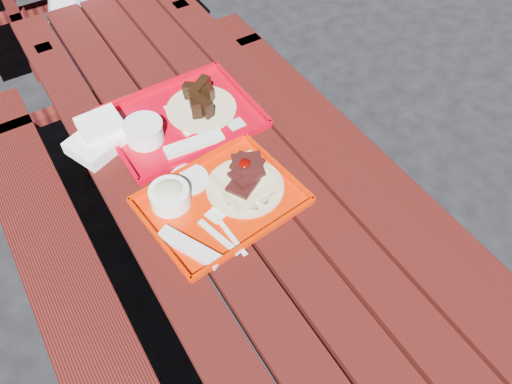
# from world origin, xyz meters

# --- Properties ---
(ground) EXTENTS (60.00, 60.00, 0.00)m
(ground) POSITION_xyz_m (0.00, 0.00, 0.00)
(ground) COLOR black
(ground) RESTS_ON ground
(picnic_table_near) EXTENTS (1.41, 2.40, 0.75)m
(picnic_table_near) POSITION_xyz_m (-0.00, 0.00, 0.56)
(picnic_table_near) COLOR #48130D
(picnic_table_near) RESTS_ON ground
(near_tray) EXTENTS (0.48, 0.39, 0.14)m
(near_tray) POSITION_xyz_m (-0.08, -0.07, 0.78)
(near_tray) COLOR red
(near_tray) RESTS_ON picnic_table_near
(far_tray) EXTENTS (0.50, 0.39, 0.08)m
(far_tray) POSITION_xyz_m (-0.03, 0.28, 0.78)
(far_tray) COLOR #B30013
(far_tray) RESTS_ON picnic_table_near
(white_cloth) EXTENTS (0.23, 0.21, 0.08)m
(white_cloth) POSITION_xyz_m (-0.29, 0.34, 0.78)
(white_cloth) COLOR white
(white_cloth) RESTS_ON picnic_table_near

